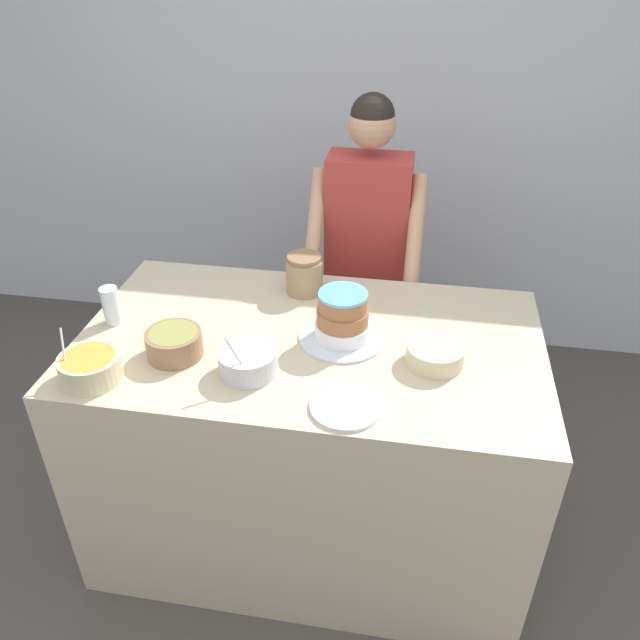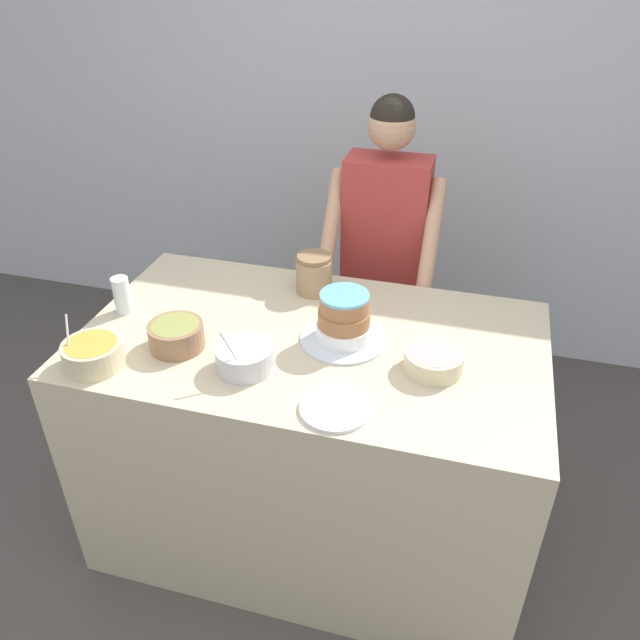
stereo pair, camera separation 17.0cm
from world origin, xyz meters
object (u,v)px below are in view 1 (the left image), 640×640
object	(u,v)px
frosting_bowl_white	(248,361)
cake	(343,320)
drinking_glass	(111,305)
stoneware_jar	(304,274)
frosting_bowl_olive	(174,343)
person_baker	(367,240)
frosting_bowl_pink	(435,353)
ceramic_plate	(346,407)
frosting_bowl_orange	(90,367)

from	to	relation	value
frosting_bowl_white	cake	bearing A→B (deg)	41.78
drinking_glass	stoneware_jar	size ratio (longest dim) A/B	0.90
frosting_bowl_olive	stoneware_jar	world-z (taller)	stoneware_jar
person_baker	stoneware_jar	size ratio (longest dim) A/B	10.48
person_baker	cake	distance (m)	0.75
frosting_bowl_pink	ceramic_plate	bearing A→B (deg)	-132.94
ceramic_plate	stoneware_jar	bearing A→B (deg)	110.84
cake	ceramic_plate	distance (m)	0.37
frosting_bowl_orange	stoneware_jar	bearing A→B (deg)	49.75
person_baker	frosting_bowl_white	bearing A→B (deg)	-105.58
cake	ceramic_plate	xyz separation A→B (m)	(0.06, -0.36, -0.07)
frosting_bowl_orange	frosting_bowl_white	bearing A→B (deg)	13.50
frosting_bowl_pink	person_baker	bearing A→B (deg)	110.59
frosting_bowl_olive	frosting_bowl_pink	bearing A→B (deg)	6.72
person_baker	ceramic_plate	world-z (taller)	person_baker
frosting_bowl_white	stoneware_jar	distance (m)	0.55
cake	stoneware_jar	xyz separation A→B (m)	(-0.19, 0.30, -0.00)
frosting_bowl_white	frosting_bowl_orange	size ratio (longest dim) A/B	0.96
ceramic_plate	stoneware_jar	world-z (taller)	stoneware_jar
cake	frosting_bowl_pink	bearing A→B (deg)	-15.26
frosting_bowl_orange	cake	bearing A→B (deg)	25.47
frosting_bowl_pink	drinking_glass	distance (m)	1.14
frosting_bowl_white	stoneware_jar	xyz separation A→B (m)	(0.08, 0.54, 0.03)
cake	frosting_bowl_pink	world-z (taller)	cake
drinking_glass	stoneware_jar	distance (m)	0.72
frosting_bowl_white	drinking_glass	size ratio (longest dim) A/B	1.33
frosting_bowl_olive	drinking_glass	xyz separation A→B (m)	(-0.29, 0.16, 0.02)
frosting_bowl_pink	stoneware_jar	bearing A→B (deg)	142.64
frosting_bowl_orange	ceramic_plate	size ratio (longest dim) A/B	0.89
person_baker	ceramic_plate	distance (m)	1.11
frosting_bowl_white	frosting_bowl_olive	bearing A→B (deg)	168.48
frosting_bowl_olive	frosting_bowl_pink	xyz separation A→B (m)	(0.85, 0.10, -0.01)
person_baker	frosting_bowl_orange	xyz separation A→B (m)	(-0.75, -1.10, 0.02)
cake	frosting_bowl_pink	xyz separation A→B (m)	(0.32, -0.09, -0.04)
person_baker	frosting_bowl_olive	xyz separation A→B (m)	(-0.54, -0.93, 0.02)
ceramic_plate	frosting_bowl_orange	bearing A→B (deg)	179.60
frosting_bowl_olive	frosting_bowl_orange	bearing A→B (deg)	-141.40
frosting_bowl_olive	frosting_bowl_orange	world-z (taller)	frosting_bowl_orange
cake	frosting_bowl_olive	xyz separation A→B (m)	(-0.53, -0.19, -0.03)
person_baker	drinking_glass	xyz separation A→B (m)	(-0.83, -0.78, 0.04)
frosting_bowl_pink	frosting_bowl_white	bearing A→B (deg)	-165.25
frosting_bowl_orange	drinking_glass	world-z (taller)	frosting_bowl_orange
cake	frosting_bowl_white	xyz separation A→B (m)	(-0.27, -0.24, -0.03)
frosting_bowl_orange	ceramic_plate	xyz separation A→B (m)	(0.81, -0.01, -0.04)
stoneware_jar	frosting_bowl_pink	bearing A→B (deg)	-37.36
frosting_bowl_olive	ceramic_plate	distance (m)	0.62
drinking_glass	cake	bearing A→B (deg)	2.20
frosting_bowl_olive	frosting_bowl_white	world-z (taller)	frosting_bowl_white
person_baker	drinking_glass	world-z (taller)	person_baker
frosting_bowl_pink	frosting_bowl_orange	xyz separation A→B (m)	(-1.06, -0.27, 0.01)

